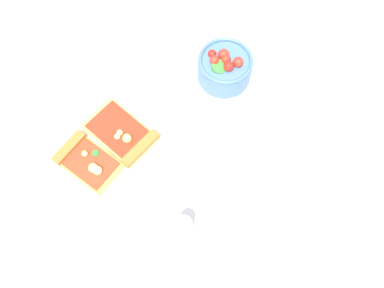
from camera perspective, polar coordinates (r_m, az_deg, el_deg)
name	(u,v)px	position (r m, az deg, el deg)	size (l,w,h in m)	color
ground_plane	(128,136)	(0.87, -8.74, 1.03)	(2.40, 2.40, 0.00)	silver
plate	(105,149)	(0.86, -11.86, -0.70)	(0.27, 0.27, 0.01)	white
pizza_slice_near	(86,160)	(0.85, -14.32, -2.16)	(0.13, 0.14, 0.03)	gold
pizza_slice_far	(124,135)	(0.85, -9.27, 1.20)	(0.15, 0.17, 0.03)	#E5B256
salad_bowl	(225,67)	(0.91, 4.49, 10.40)	(0.12, 0.12, 0.08)	#4C7299
soda_glass	(256,142)	(0.80, 8.71, 0.23)	(0.07, 0.07, 0.12)	silver
pepper_shaker	(184,226)	(0.77, -1.07, -11.18)	(0.03, 0.03, 0.08)	silver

